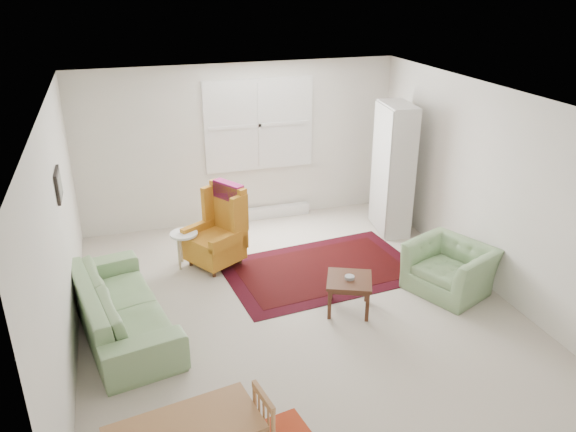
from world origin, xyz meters
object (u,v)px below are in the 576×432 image
object	(u,v)px
armchair	(450,264)
coffee_table	(349,294)
wingback_chair	(214,227)
desk_chair	(284,431)
stool	(185,249)
sofa	(120,296)
cabinet	(394,169)

from	to	relation	value
armchair	coffee_table	distance (m)	1.39
wingback_chair	coffee_table	size ratio (longest dim) A/B	2.19
wingback_chair	desk_chair	bearing A→B (deg)	-33.12
armchair	stool	distance (m)	3.49
armchair	wingback_chair	xyz separation A→B (m)	(-2.68, 1.56, 0.20)
sofa	wingback_chair	world-z (taller)	wingback_chair
sofa	coffee_table	size ratio (longest dim) A/B	4.16
desk_chair	coffee_table	bearing A→B (deg)	-44.56
coffee_table	cabinet	bearing A→B (deg)	51.75
coffee_table	armchair	bearing A→B (deg)	1.66
sofa	armchair	world-z (taller)	sofa
coffee_table	stool	size ratio (longest dim) A/B	1.03
sofa	desk_chair	size ratio (longest dim) A/B	2.47
stool	desk_chair	bearing A→B (deg)	-86.14
sofa	coffee_table	world-z (taller)	sofa
coffee_table	wingback_chair	bearing A→B (deg)	129.08
stool	desk_chair	xyz separation A→B (m)	(0.25, -3.76, 0.18)
armchair	wingback_chair	world-z (taller)	wingback_chair
sofa	wingback_chair	size ratio (longest dim) A/B	1.90
wingback_chair	armchair	bearing A→B (deg)	28.87
cabinet	desk_chair	distance (m)	5.02
wingback_chair	desk_chair	xyz separation A→B (m)	(-0.14, -3.66, -0.13)
cabinet	sofa	bearing A→B (deg)	-151.98
coffee_table	cabinet	distance (m)	2.60
coffee_table	stool	bearing A→B (deg)	134.80
stool	coffee_table	bearing A→B (deg)	-45.20
wingback_chair	stool	bearing A→B (deg)	-135.83
wingback_chair	stool	size ratio (longest dim) A/B	2.26
sofa	stool	bearing A→B (deg)	-44.99
armchair	desk_chair	bearing A→B (deg)	-76.47
wingback_chair	stool	xyz separation A→B (m)	(-0.39, 0.10, -0.32)
coffee_table	cabinet	size ratio (longest dim) A/B	0.26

